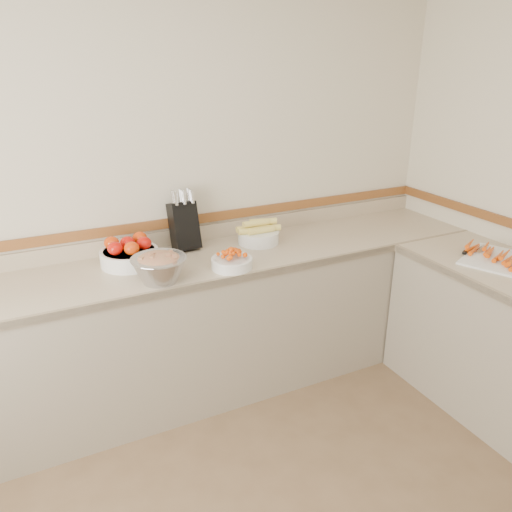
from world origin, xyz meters
name	(u,v)px	position (x,y,z in m)	size (l,w,h in m)	color
back_wall	(158,185)	(0.00, 2.00, 1.30)	(4.00, 4.00, 0.00)	beige
counter_back	(182,329)	(0.00, 1.68, 0.45)	(4.00, 0.65, 1.08)	tan
knife_block	(184,224)	(0.12, 1.90, 1.06)	(0.17, 0.20, 0.39)	black
tomato_bowl	(129,253)	(-0.26, 1.79, 0.97)	(0.34, 0.34, 0.16)	white
cherry_tomato_bowl	(232,261)	(0.26, 1.47, 0.94)	(0.24, 0.24, 0.13)	white
corn_bowl	(258,234)	(0.58, 1.78, 0.96)	(0.29, 0.27, 0.16)	white
rhubarb_bowl	(159,267)	(-0.17, 1.47, 0.99)	(0.30, 0.30, 0.17)	#B2B2BA
cutting_board	(496,257)	(1.72, 0.89, 0.92)	(0.53, 0.48, 0.06)	white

